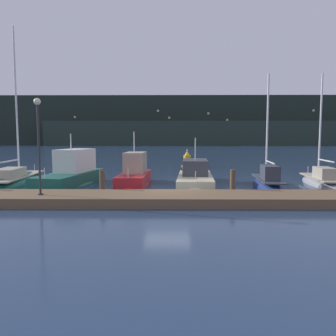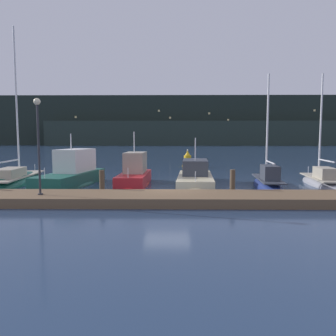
{
  "view_description": "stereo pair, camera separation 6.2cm",
  "coord_description": "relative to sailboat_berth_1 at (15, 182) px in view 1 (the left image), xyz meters",
  "views": [
    {
      "loc": [
        0.21,
        -17.67,
        3.16
      ],
      "look_at": [
        0.0,
        3.34,
        1.2
      ],
      "focal_mm": 35.0,
      "sensor_mm": 36.0,
      "label": 1
    },
    {
      "loc": [
        0.27,
        -17.67,
        3.16
      ],
      "look_at": [
        0.0,
        3.34,
        1.2
      ],
      "focal_mm": 35.0,
      "sensor_mm": 36.0,
      "label": 2
    }
  ],
  "objects": [
    {
      "name": "ground_plane",
      "position": [
        10.47,
        -4.42,
        -0.11
      ],
      "size": [
        400.0,
        400.0,
        0.0
      ],
      "primitive_type": "plane",
      "color": "navy"
    },
    {
      "name": "dock",
      "position": [
        10.47,
        -6.48,
        0.12
      ],
      "size": [
        29.49,
        2.8,
        0.45
      ],
      "primitive_type": "cube",
      "color": "brown",
      "rests_on": "ground"
    },
    {
      "name": "mooring_pile_1",
      "position": [
        6.99,
        -4.83,
        0.61
      ],
      "size": [
        0.28,
        0.28,
        1.43
      ],
      "primitive_type": "cylinder",
      "color": "#4C3D2D",
      "rests_on": "ground"
    },
    {
      "name": "mooring_pile_2",
      "position": [
        13.94,
        -4.83,
        0.63
      ],
      "size": [
        0.28,
        0.28,
        1.47
      ],
      "primitive_type": "cylinder",
      "color": "#4C3D2D",
      "rests_on": "ground"
    },
    {
      "name": "sailboat_berth_1",
      "position": [
        0.0,
        0.0,
        0.0
      ],
      "size": [
        2.78,
        8.47,
        11.43
      ],
      "color": "#195647",
      "rests_on": "ground"
    },
    {
      "name": "motorboat_berth_2",
      "position": [
        4.07,
        -0.6,
        0.36
      ],
      "size": [
        3.55,
        7.62,
        3.95
      ],
      "color": "#195647",
      "rests_on": "ground"
    },
    {
      "name": "motorboat_berth_3",
      "position": [
        8.21,
        -0.32,
        0.31
      ],
      "size": [
        2.09,
        6.06,
        4.06
      ],
      "color": "red",
      "rests_on": "ground"
    },
    {
      "name": "motorboat_berth_4",
      "position": [
        12.3,
        -0.02,
        0.14
      ],
      "size": [
        2.95,
        7.58,
        3.74
      ],
      "color": "beige",
      "rests_on": "ground"
    },
    {
      "name": "sailboat_berth_5",
      "position": [
        16.76,
        -1.53,
        0.06
      ],
      "size": [
        2.12,
        6.23,
        7.78
      ],
      "color": "navy",
      "rests_on": "ground"
    },
    {
      "name": "sailboat_berth_6",
      "position": [
        20.72,
        -0.25,
        0.03
      ],
      "size": [
        2.36,
        6.49,
        7.99
      ],
      "color": "gray",
      "rests_on": "ground"
    },
    {
      "name": "channel_buoy",
      "position": [
        12.4,
        13.36,
        0.58
      ],
      "size": [
        1.19,
        1.19,
        1.87
      ],
      "color": "gold",
      "rests_on": "ground"
    },
    {
      "name": "dock_lamppost",
      "position": [
        4.46,
        -6.79,
        3.33
      ],
      "size": [
        0.32,
        0.32,
        4.53
      ],
      "color": "#2D2D33",
      "rests_on": "dock"
    },
    {
      "name": "hillside_backdrop",
      "position": [
        13.88,
        117.63,
        9.16
      ],
      "size": [
        240.0,
        23.0,
        20.14
      ],
      "color": "#1E2823",
      "rests_on": "ground"
    }
  ]
}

